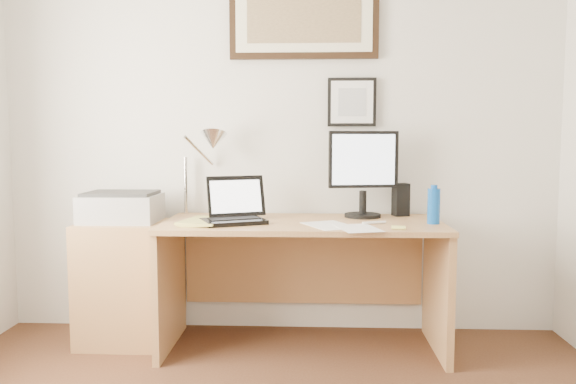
# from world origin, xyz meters

# --- Properties ---
(wall_back) EXTENTS (3.50, 0.02, 2.50)m
(wall_back) POSITION_xyz_m (0.00, 2.00, 1.25)
(wall_back) COLOR silver
(wall_back) RESTS_ON ground
(side_cabinet) EXTENTS (0.50, 0.40, 0.73)m
(side_cabinet) POSITION_xyz_m (-0.92, 1.68, 0.36)
(side_cabinet) COLOR #A67545
(side_cabinet) RESTS_ON floor
(water_bottle) EXTENTS (0.07, 0.07, 0.20)m
(water_bottle) POSITION_xyz_m (0.88, 1.58, 0.85)
(water_bottle) COLOR #0D4FB1
(water_bottle) RESTS_ON desk
(bottle_cap) EXTENTS (0.04, 0.04, 0.02)m
(bottle_cap) POSITION_xyz_m (0.88, 1.58, 0.96)
(bottle_cap) COLOR #0D4FB1
(bottle_cap) RESTS_ON water_bottle
(speaker) EXTENTS (0.11, 0.10, 0.20)m
(speaker) POSITION_xyz_m (0.75, 1.89, 0.85)
(speaker) COLOR black
(speaker) RESTS_ON desk
(paper_sheet_a) EXTENTS (0.33, 0.37, 0.00)m
(paper_sheet_a) POSITION_xyz_m (0.30, 1.48, 0.75)
(paper_sheet_a) COLOR white
(paper_sheet_a) RESTS_ON desk
(paper_sheet_b) EXTENTS (0.26, 0.32, 0.00)m
(paper_sheet_b) POSITION_xyz_m (0.45, 1.38, 0.75)
(paper_sheet_b) COLOR white
(paper_sheet_b) RESTS_ON desk
(sticky_pad) EXTENTS (0.08, 0.08, 0.01)m
(sticky_pad) POSITION_xyz_m (0.66, 1.39, 0.76)
(sticky_pad) COLOR #FFFE78
(sticky_pad) RESTS_ON desk
(marker_pen) EXTENTS (0.14, 0.06, 0.02)m
(marker_pen) POSITION_xyz_m (0.55, 1.54, 0.76)
(marker_pen) COLOR white
(marker_pen) RESTS_ON desk
(book) EXTENTS (0.28, 0.34, 0.02)m
(book) POSITION_xyz_m (-0.51, 1.55, 0.76)
(book) COLOR #C1BD5B
(book) RESTS_ON desk
(desk) EXTENTS (1.60, 0.70, 0.75)m
(desk) POSITION_xyz_m (0.15, 1.72, 0.51)
(desk) COLOR #A67545
(desk) RESTS_ON floor
(laptop) EXTENTS (0.41, 0.42, 0.26)m
(laptop) POSITION_xyz_m (-0.24, 1.59, 0.81)
(laptop) COLOR black
(laptop) RESTS_ON desk
(lcd_monitor) EXTENTS (0.42, 0.22, 0.52)m
(lcd_monitor) POSITION_xyz_m (0.51, 1.82, 1.04)
(lcd_monitor) COLOR black
(lcd_monitor) RESTS_ON desk
(printer) EXTENTS (0.44, 0.34, 0.18)m
(printer) POSITION_xyz_m (-0.93, 1.71, 0.82)
(printer) COLOR #A3A3A6
(printer) RESTS_ON side_cabinet
(desk_lamp) EXTENTS (0.29, 0.27, 0.53)m
(desk_lamp) POSITION_xyz_m (-0.41, 1.81, 1.19)
(desk_lamp) COLOR silver
(desk_lamp) RESTS_ON desk
(picture_large) EXTENTS (0.92, 0.04, 0.47)m
(picture_large) POSITION_xyz_m (0.15, 1.97, 1.95)
(picture_large) COLOR black
(picture_large) RESTS_ON wall_back
(picture_small) EXTENTS (0.30, 0.03, 0.30)m
(picture_small) POSITION_xyz_m (0.45, 1.97, 1.45)
(picture_small) COLOR black
(picture_small) RESTS_ON wall_back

